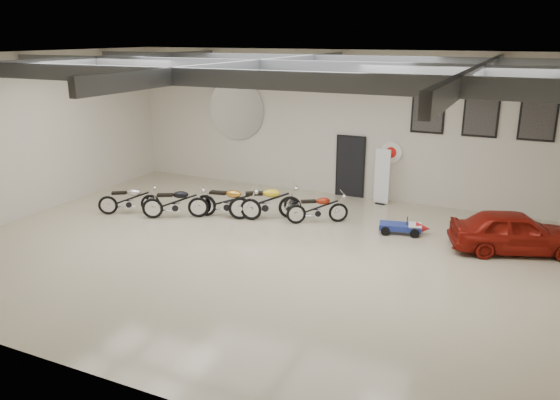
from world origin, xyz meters
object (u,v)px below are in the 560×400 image
at_px(motorcycle_silver, 129,199).
at_px(vintage_car, 515,232).
at_px(motorcycle_red, 317,208).
at_px(go_kart, 405,225).
at_px(banner_stand, 382,177).
at_px(motorcycle_gold, 228,201).
at_px(motorcycle_black, 175,202).
at_px(motorcycle_yellow, 265,201).

distance_m(motorcycle_silver, vintage_car, 11.36).
xyz_separation_m(motorcycle_red, go_kart, (2.61, 0.18, -0.22)).
bearing_deg(vintage_car, motorcycle_red, 70.52).
relative_size(motorcycle_silver, go_kart, 1.30).
distance_m(motorcycle_red, vintage_car, 5.50).
xyz_separation_m(banner_stand, motorcycle_gold, (-3.92, -3.43, -0.39)).
height_order(motorcycle_silver, vintage_car, vintage_car).
bearing_deg(motorcycle_silver, vintage_car, -23.23).
height_order(go_kart, vintage_car, vintage_car).
distance_m(motorcycle_silver, go_kart, 8.55).
relative_size(motorcycle_black, go_kart, 1.38).
height_order(motorcycle_silver, motorcycle_red, motorcycle_silver).
bearing_deg(motorcycle_gold, vintage_car, -3.67).
bearing_deg(banner_stand, vintage_car, -25.83).
xyz_separation_m(banner_stand, go_kart, (1.37, -2.52, -0.68)).
xyz_separation_m(banner_stand, motorcycle_black, (-5.40, -4.12, -0.42)).
height_order(banner_stand, motorcycle_black, banner_stand).
height_order(banner_stand, motorcycle_silver, banner_stand).
distance_m(motorcycle_silver, motorcycle_black, 1.60).
height_order(banner_stand, motorcycle_red, banner_stand).
xyz_separation_m(motorcycle_yellow, motorcycle_red, (1.60, 0.33, -0.09)).
relative_size(motorcycle_yellow, vintage_car, 0.67).
distance_m(motorcycle_yellow, vintage_car, 7.11).
height_order(banner_stand, vintage_car, banner_stand).
bearing_deg(motorcycle_black, vintage_car, -20.86).
bearing_deg(motorcycle_silver, motorcycle_gold, -14.42).
height_order(motorcycle_yellow, vintage_car, motorcycle_yellow).
bearing_deg(motorcycle_gold, motorcycle_silver, -171.44).
xyz_separation_m(motorcycle_black, motorcycle_gold, (1.48, 0.68, 0.03)).
bearing_deg(motorcycle_silver, motorcycle_black, -21.84).
height_order(motorcycle_silver, motorcycle_yellow, motorcycle_yellow).
height_order(motorcycle_red, vintage_car, vintage_car).
bearing_deg(motorcycle_black, go_kart, -16.11).
bearing_deg(motorcycle_gold, banner_stand, 32.24).
bearing_deg(motorcycle_red, motorcycle_silver, 164.56).
bearing_deg(motorcycle_black, motorcycle_yellow, -6.40).
relative_size(motorcycle_black, motorcycle_red, 1.08).
distance_m(motorcycle_black, vintage_car, 9.77).
bearing_deg(motorcycle_yellow, go_kart, -22.04).
relative_size(banner_stand, motorcycle_black, 0.94).
height_order(motorcycle_gold, vintage_car, vintage_car).
xyz_separation_m(motorcycle_yellow, vintage_car, (7.10, 0.36, -0.01)).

